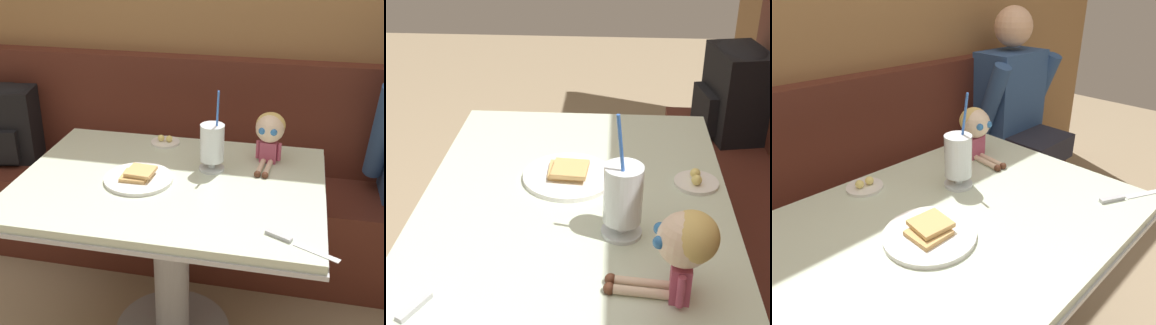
# 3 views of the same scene
# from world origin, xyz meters

# --- Properties ---
(wood_panel_wall) EXTENTS (4.40, 0.08, 2.40)m
(wood_panel_wall) POSITION_xyz_m (0.00, 1.05, 1.20)
(wood_panel_wall) COLOR olive
(wood_panel_wall) RESTS_ON ground
(booth_bench) EXTENTS (2.60, 0.48, 1.00)m
(booth_bench) POSITION_xyz_m (0.00, 0.81, 0.33)
(booth_bench) COLOR #512319
(booth_bench) RESTS_ON ground
(diner_table) EXTENTS (1.11, 0.81, 0.74)m
(diner_table) POSITION_xyz_m (0.00, 0.18, 0.54)
(diner_table) COLOR beige
(diner_table) RESTS_ON ground
(toast_plate) EXTENTS (0.25, 0.25, 0.04)m
(toast_plate) POSITION_xyz_m (-0.11, 0.15, 0.75)
(toast_plate) COLOR white
(toast_plate) RESTS_ON diner_table
(milkshake_glass) EXTENTS (0.10, 0.10, 0.32)m
(milkshake_glass) POSITION_xyz_m (0.13, 0.30, 0.84)
(milkshake_glass) COLOR silver
(milkshake_glass) RESTS_ON diner_table
(butter_saucer) EXTENTS (0.12, 0.12, 0.04)m
(butter_saucer) POSITION_xyz_m (-0.10, 0.50, 0.75)
(butter_saucer) COLOR white
(butter_saucer) RESTS_ON diner_table
(butter_knife) EXTENTS (0.22, 0.12, 0.01)m
(butter_knife) POSITION_xyz_m (0.44, -0.12, 0.74)
(butter_knife) COLOR silver
(butter_knife) RESTS_ON diner_table
(seated_doll) EXTENTS (0.12, 0.22, 0.20)m
(seated_doll) POSITION_xyz_m (0.33, 0.41, 0.87)
(seated_doll) COLOR #B74C6B
(seated_doll) RESTS_ON diner_table
(diner_patron) EXTENTS (0.55, 0.48, 0.81)m
(diner_patron) POSITION_xyz_m (1.02, 0.76, 0.74)
(diner_patron) COLOR #2D4C7F
(diner_patron) RESTS_ON booth_bench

